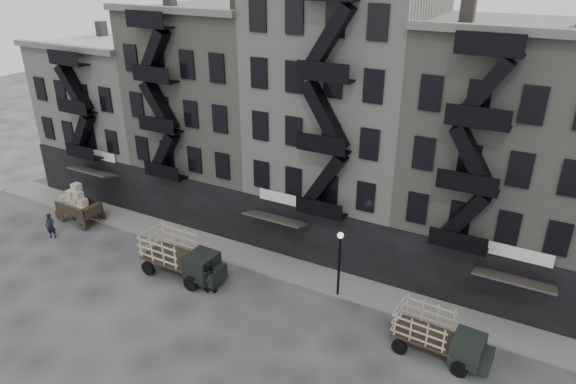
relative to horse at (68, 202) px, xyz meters
The scene contains 13 objects.
ground 19.87m from the horse, ahead, with size 140.00×140.00×0.00m, color #38383A.
sidewalk 19.73m from the horse, ahead, with size 55.00×2.50×0.15m, color slate.
building_west 8.84m from the horse, 92.58° to the left, with size 10.00×11.35×13.20m.
building_midwest 13.75m from the horse, 36.75° to the left, with size 10.00×11.35×16.20m.
building_center 22.29m from the horse, 20.16° to the left, with size 10.00×11.35×18.20m.
building_mideast 31.24m from the horse, 13.68° to the left, with size 10.00×11.35×16.20m.
lamp_post 22.75m from the horse, ahead, with size 0.36×0.36×4.28m.
horse is the anchor object (origin of this frame).
wagon 2.07m from the horse, 17.50° to the right, with size 3.62×2.12×2.96m.
stake_truck_west 13.53m from the horse, 11.10° to the right, with size 5.47×2.37×2.72m.
stake_truck_east 29.08m from the horse, ahead, with size 4.82×2.19×2.37m.
pedestrian_west 3.94m from the horse, 56.91° to the right, with size 0.69×0.45×1.88m, color black.
pedestrian_mid 16.06m from the horse, 11.37° to the right, with size 0.99×0.77×2.03m, color black.
Camera 1 is at (12.27, -20.59, 18.26)m, focal length 32.00 mm.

